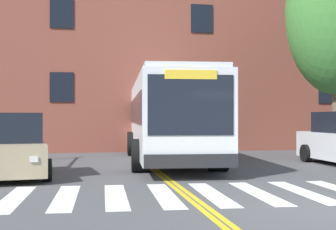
{
  "coord_description": "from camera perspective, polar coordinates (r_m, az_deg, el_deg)",
  "views": [
    {
      "loc": [
        -4.36,
        -7.82,
        1.66
      ],
      "look_at": [
        -1.45,
        9.0,
        1.77
      ],
      "focal_mm": 50.0,
      "sensor_mm": 36.0,
      "label": 1
    }
  ],
  "objects": [
    {
      "name": "crosswalk",
      "position": [
        10.66,
        10.88,
        -9.29
      ],
      "size": [
        13.05,
        3.69,
        0.01
      ],
      "color": "white",
      "rests_on": "ground"
    },
    {
      "name": "lane_line_yellow_inner",
      "position": [
        23.99,
        -4.92,
        -4.32
      ],
      "size": [
        0.12,
        36.0,
        0.01
      ],
      "primitive_type": "cube",
      "color": "gold",
      "rests_on": "ground"
    },
    {
      "name": "lane_line_yellow_outer",
      "position": [
        24.01,
        -4.54,
        -4.32
      ],
      "size": [
        0.12,
        36.0,
        0.01
      ],
      "primitive_type": "cube",
      "color": "gold",
      "rests_on": "ground"
    },
    {
      "name": "ground_plane",
      "position": [
        9.1,
        19.35,
        -10.85
      ],
      "size": [
        120.0,
        120.0,
        0.0
      ],
      "primitive_type": "plane",
      "color": "#4C4C4F"
    },
    {
      "name": "car_tan_near_lane",
      "position": [
        13.84,
        -18.31,
        -3.81
      ],
      "size": [
        2.31,
        4.16,
        1.8
      ],
      "color": "tan",
      "rests_on": "ground"
    },
    {
      "name": "city_bus",
      "position": [
        18.1,
        -0.07,
        -0.22
      ],
      "size": [
        3.52,
        12.06,
        3.17
      ],
      "color": "white",
      "rests_on": "ground"
    },
    {
      "name": "building_facade",
      "position": [
        26.94,
        2.41,
        9.46
      ],
      "size": [
        34.11,
        6.74,
        12.5
      ],
      "color": "brown",
      "rests_on": "ground"
    }
  ]
}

